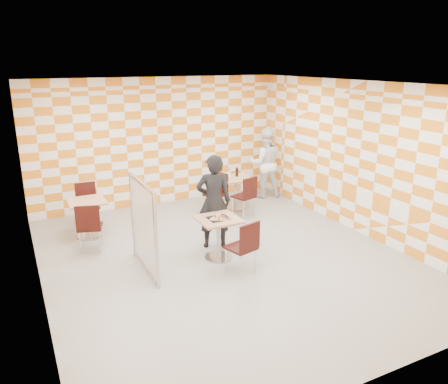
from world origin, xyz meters
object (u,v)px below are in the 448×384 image
man_dark (214,202)px  chair_empty_far (87,201)px  second_table (236,188)px  partition (143,226)px  chair_second_front (247,193)px  empty_table (88,212)px  sport_bottle (229,174)px  chair_main_front (245,244)px  soda_bottle (237,172)px  man_white (265,163)px  chair_second_side (218,190)px  chair_empty_near (89,224)px  main_table (218,231)px

man_dark → chair_empty_far: bearing=-28.4°
chair_empty_far → second_table: bearing=-6.8°
second_table → partition: size_ratio=0.48×
chair_second_front → second_table: bearing=83.8°
empty_table → sport_bottle: size_ratio=3.75×
chair_main_front → soda_bottle: 3.47m
chair_main_front → man_white: man_white is taller
chair_empty_far → soda_bottle: soda_bottle is taller
chair_second_side → partition: bearing=-138.6°
soda_bottle → chair_empty_near: bearing=-163.3°
main_table → man_dark: 0.65m
partition → empty_table: bearing=106.5°
man_dark → man_white: bearing=-118.0°
second_table → chair_empty_far: size_ratio=0.81×
main_table → second_table: bearing=55.5°
chair_second_front → sport_bottle: sport_bottle is taller
main_table → soda_bottle: soda_bottle is taller
empty_table → chair_main_front: bearing=-54.9°
chair_main_front → partition: bearing=148.0°
chair_second_side → soda_bottle: soda_bottle is taller
empty_table → chair_second_front: size_ratio=0.81×
man_dark → second_table: bearing=-108.8°
chair_empty_far → man_dark: 2.89m
partition → chair_main_front: bearing=-32.0°
chair_main_front → man_white: 4.35m
second_table → man_white: 1.26m
second_table → empty_table: same height
chair_empty_near → soda_bottle: soda_bottle is taller
empty_table → chair_main_front: (1.97, -2.80, 0.04)m
chair_second_front → man_dark: (-1.33, -1.13, 0.34)m
partition → sport_bottle: partition is taller
partition → man_dark: (1.44, 0.39, 0.09)m
chair_empty_near → chair_empty_far: same height
chair_empty_near → man_dark: 2.28m
man_white → empty_table: bearing=27.3°
empty_table → chair_second_front: (3.34, -0.41, 0.04)m
chair_second_front → soda_bottle: 0.79m
sport_bottle → soda_bottle: bearing=-0.9°
sport_bottle → main_table: bearing=-121.2°
empty_table → chair_empty_near: size_ratio=0.81×
chair_second_side → sport_bottle: bearing=24.5°
empty_table → chair_second_side: (2.90, 0.14, 0.04)m
empty_table → chair_empty_far: size_ratio=0.81×
second_table → empty_table: size_ratio=1.00×
chair_empty_far → sport_bottle: bearing=-5.3°
main_table → chair_empty_far: 3.18m
partition → man_dark: size_ratio=0.88×
main_table → empty_table: (-1.86, 2.04, 0.00)m
chair_second_front → sport_bottle: size_ratio=4.62×
empty_table → soda_bottle: size_ratio=3.26×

